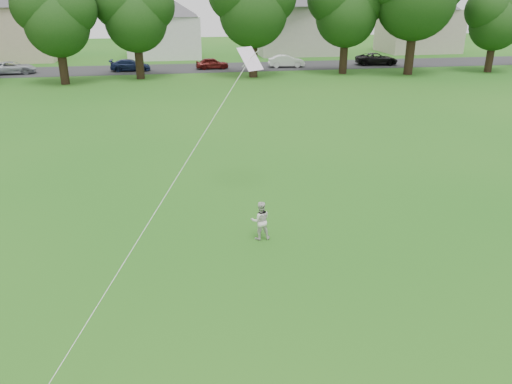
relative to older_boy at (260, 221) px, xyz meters
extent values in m
plane|color=#195914|center=(-2.53, -3.79, -0.62)|extent=(160.00, 160.00, 0.00)
cube|color=#2D2D30|center=(-2.53, 38.21, -0.61)|extent=(90.00, 7.00, 0.01)
imported|color=silver|center=(0.00, 0.00, 0.00)|extent=(0.61, 0.48, 1.24)
plane|color=white|center=(0.34, 3.83, 4.36)|extent=(1.11, 1.04, 0.74)
cylinder|color=white|center=(-2.38, -1.51, 2.24)|extent=(0.01, 0.01, 12.71)
cylinder|color=black|center=(-10.86, 30.53, 0.97)|extent=(0.71, 0.71, 3.18)
cylinder|color=black|center=(-4.78, 32.30, 1.02)|extent=(0.72, 0.72, 3.28)
cylinder|color=black|center=(5.22, 31.53, 1.23)|extent=(0.76, 0.76, 3.69)
cylinder|color=black|center=(13.88, 32.09, 1.11)|extent=(0.74, 0.74, 3.46)
cylinder|color=black|center=(19.73, 30.58, 1.57)|extent=(0.82, 0.82, 4.38)
cylinder|color=black|center=(27.97, 30.60, 0.84)|extent=(0.69, 0.69, 2.92)
imported|color=#9EA2AC|center=(-16.63, 37.21, -0.04)|extent=(4.27, 2.29, 1.14)
imported|color=#152044|center=(-5.90, 37.21, -0.05)|extent=(3.89, 1.73, 1.11)
imported|color=#571311|center=(2.05, 37.21, -0.06)|extent=(3.29, 1.41, 1.11)
imported|color=white|center=(9.63, 37.21, -0.01)|extent=(3.72, 1.53, 1.20)
imported|color=black|center=(19.39, 37.21, 0.00)|extent=(4.61, 2.57, 1.22)
cube|color=#C5B194|center=(-18.53, 48.21, 2.23)|extent=(8.27, 7.50, 5.69)
cube|color=white|center=(-2.53, 48.21, 1.69)|extent=(8.17, 7.64, 4.62)
cube|color=#B6B1A4|center=(13.47, 48.21, 2.21)|extent=(9.41, 6.56, 5.65)
cube|color=#BBB09B|center=(29.47, 48.21, 1.98)|extent=(9.09, 6.80, 5.19)
camera|label=1|loc=(-2.56, -13.59, 6.48)|focal=35.00mm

